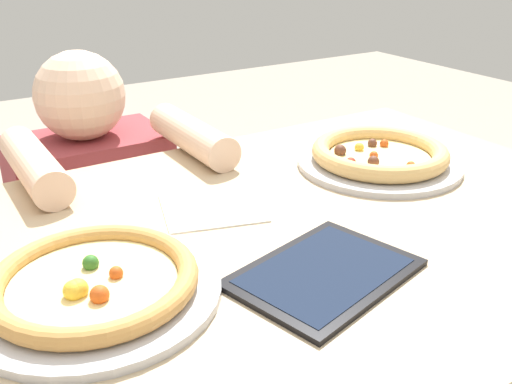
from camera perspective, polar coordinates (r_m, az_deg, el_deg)
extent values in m
cube|color=tan|center=(0.91, 2.57, -4.43)|extent=(1.21, 0.81, 0.04)
cylinder|color=#89765B|center=(1.61, 11.29, -6.60)|extent=(0.07, 0.07, 0.71)
cylinder|color=#B7B7BC|center=(0.76, -15.56, -9.45)|extent=(0.32, 0.32, 0.01)
cylinder|color=#E5CC7F|center=(0.75, -15.65, -8.75)|extent=(0.21, 0.21, 0.01)
torus|color=#C68C47|center=(0.75, -15.72, -8.23)|extent=(0.26, 0.26, 0.03)
sphere|color=#BF4C19|center=(0.71, -15.15, -9.74)|extent=(0.02, 0.02, 0.02)
sphere|color=gold|center=(0.73, -17.15, -9.11)|extent=(0.03, 0.03, 0.03)
sphere|color=#2D6623|center=(0.77, -15.89, -6.84)|extent=(0.02, 0.02, 0.02)
sphere|color=gold|center=(0.73, -17.50, -9.23)|extent=(0.03, 0.03, 0.03)
sphere|color=#BF4C19|center=(0.75, -13.61, -7.76)|extent=(0.02, 0.02, 0.02)
cylinder|color=#B7B7BC|center=(1.15, 12.00, 2.79)|extent=(0.32, 0.32, 0.01)
cylinder|color=#E5CC7F|center=(1.15, 12.04, 3.30)|extent=(0.20, 0.20, 0.01)
torus|color=tan|center=(1.14, 12.09, 3.84)|extent=(0.26, 0.26, 0.03)
sphere|color=brown|center=(1.09, 11.49, 2.96)|extent=(0.02, 0.02, 0.02)
sphere|color=#BF4C19|center=(1.20, 12.52, 4.67)|extent=(0.02, 0.02, 0.02)
sphere|color=#BF4C19|center=(1.09, 15.00, 2.52)|extent=(0.02, 0.02, 0.02)
sphere|color=gold|center=(1.17, 10.14, 4.35)|extent=(0.02, 0.02, 0.02)
sphere|color=maroon|center=(1.08, 9.31, 2.88)|extent=(0.02, 0.02, 0.02)
sphere|color=brown|center=(1.14, 8.28, 4.06)|extent=(0.02, 0.02, 0.02)
sphere|color=brown|center=(1.19, 11.39, 4.73)|extent=(0.02, 0.02, 0.02)
sphere|color=#BF4C19|center=(1.13, 11.52, 3.55)|extent=(0.02, 0.02, 0.02)
cube|color=white|center=(0.96, -4.32, -1.58)|extent=(0.19, 0.18, 0.00)
cube|color=black|center=(0.78, 6.76, -7.96)|extent=(0.27, 0.22, 0.01)
cube|color=#192338|center=(0.78, 6.78, -7.68)|extent=(0.24, 0.19, 0.00)
cylinder|color=#333847|center=(1.61, -14.28, -12.54)|extent=(0.28, 0.28, 0.45)
cube|color=maroon|center=(1.42, -15.79, -0.36)|extent=(0.35, 0.22, 0.30)
sphere|color=beige|center=(1.34, -16.95, 9.05)|extent=(0.20, 0.20, 0.20)
cylinder|color=beige|center=(1.11, -20.99, 2.49)|extent=(0.07, 0.28, 0.07)
cylinder|color=beige|center=(1.20, -6.31, 5.56)|extent=(0.07, 0.28, 0.07)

